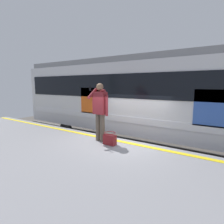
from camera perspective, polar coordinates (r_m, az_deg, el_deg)
The scene contains 8 objects.
ground_plane at distance 6.49m, azimuth 3.50°, elevation -17.76°, with size 24.87×24.87×0.00m, color #4C4742.
platform at distance 4.72m, azimuth -10.83°, elevation -20.94°, with size 15.00×4.29×1.12m, color gray.
safety_line at distance 5.84m, azimuth 2.07°, elevation -8.94°, with size 14.70×0.16×0.01m, color yellow.
track_rail_near at distance 7.74m, azimuth 9.61°, elevation -12.76°, with size 19.50×0.08×0.16m, color slate.
track_rail_far at distance 9.00m, azimuth 13.48°, elevation -9.83°, with size 19.50×0.08×0.16m, color slate.
train_carriage at distance 7.83m, azimuth 13.41°, elevation 5.06°, with size 13.11×2.77×3.79m.
passenger at distance 5.67m, azimuth -3.66°, elevation 1.42°, with size 0.57×0.55×1.79m.
handbag at distance 5.47m, azimuth -0.68°, elevation -8.35°, with size 0.37×0.34×0.36m.
Camera 1 is at (-2.96, 5.02, 2.86)m, focal length 29.61 mm.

